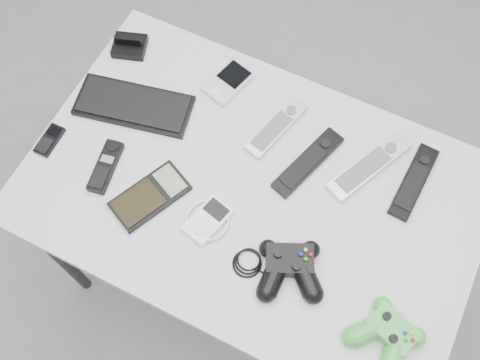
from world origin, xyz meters
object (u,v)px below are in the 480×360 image
at_px(remote_silver_b, 369,166).
at_px(controller_black, 290,267).
at_px(cordless_handset, 106,166).
at_px(mobile_phone, 49,140).
at_px(pda, 228,82).
at_px(remote_silver_a, 276,127).
at_px(remote_black_b, 414,181).
at_px(calculator, 150,196).
at_px(mp3_player, 207,220).
at_px(desk, 252,199).
at_px(controller_green, 388,335).
at_px(pda_keyboard, 134,105).
at_px(remote_black_a, 308,162).

distance_m(remote_silver_b, controller_black, 0.33).
bearing_deg(cordless_handset, mobile_phone, 169.10).
bearing_deg(controller_black, pda, 107.53).
xyz_separation_m(remote_silver_a, remote_black_b, (0.36, 0.01, -0.00)).
relative_size(calculator, controller_black, 0.73).
bearing_deg(mp3_player, desk, 78.51).
relative_size(remote_silver_a, controller_green, 1.28).
bearing_deg(pda_keyboard, desk, -23.15).
height_order(pda_keyboard, remote_black_a, remote_black_a).
bearing_deg(pda_keyboard, remote_silver_b, -2.49).
bearing_deg(remote_black_a, remote_black_b, 32.23).
bearing_deg(controller_black, remote_black_b, 36.61).
xyz_separation_m(pda, controller_green, (0.60, -0.43, 0.01)).
bearing_deg(desk, calculator, -148.53).
bearing_deg(pda_keyboard, mp3_player, -43.86).
bearing_deg(controller_green, remote_black_a, 154.85).
distance_m(pda_keyboard, calculator, 0.26).
bearing_deg(cordless_handset, desk, 7.21).
height_order(cordless_handset, controller_green, controller_green).
distance_m(pda, calculator, 0.37).
bearing_deg(controller_green, mobile_phone, -165.82).
distance_m(mobile_phone, cordless_handset, 0.17).
xyz_separation_m(pda, remote_black_b, (0.53, -0.06, -0.00)).
relative_size(mobile_phone, controller_green, 0.58).
height_order(pda, controller_black, controller_black).
bearing_deg(remote_silver_b, cordless_handset, -128.67).
distance_m(remote_silver_a, mp3_player, 0.30).
height_order(pda, remote_black_b, same).
distance_m(remote_silver_b, calculator, 0.54).
bearing_deg(pda_keyboard, controller_green, -30.51).
distance_m(remote_silver_b, mp3_player, 0.42).
height_order(remote_silver_b, calculator, remote_silver_b).
bearing_deg(desk, remote_black_b, 28.50).
distance_m(pda_keyboard, mp3_player, 0.37).
xyz_separation_m(calculator, controller_green, (0.62, -0.06, 0.02)).
distance_m(mp3_player, controller_green, 0.47).
xyz_separation_m(remote_silver_b, mobile_phone, (-0.74, -0.28, -0.00)).
height_order(remote_silver_a, mp3_player, remote_silver_a).
distance_m(desk, remote_silver_b, 0.30).
bearing_deg(calculator, pda_keyboard, 154.10).
bearing_deg(remote_black_b, remote_black_a, -161.92).
bearing_deg(cordless_handset, remote_black_a, 17.28).
xyz_separation_m(remote_black_a, mp3_player, (-0.15, -0.24, -0.00)).
bearing_deg(pda_keyboard, mobile_phone, -139.39).
relative_size(desk, remote_silver_a, 5.56).
distance_m(remote_silver_a, controller_black, 0.37).
distance_m(desk, cordless_handset, 0.37).
xyz_separation_m(desk, mobile_phone, (-0.51, -0.11, 0.07)).
bearing_deg(mobile_phone, calculator, -5.47).
height_order(remote_silver_a, remote_black_b, remote_silver_a).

